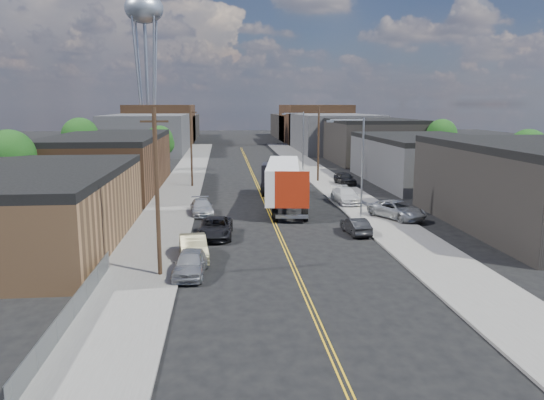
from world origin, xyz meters
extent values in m
plane|color=black|center=(0.00, 60.00, 0.00)|extent=(260.00, 260.00, 0.00)
cube|color=gold|center=(0.00, 45.00, 0.01)|extent=(0.32, 120.00, 0.01)
cube|color=slate|center=(-9.50, 45.00, 0.07)|extent=(5.00, 140.00, 0.15)
cube|color=slate|center=(9.50, 45.00, 0.07)|extent=(5.00, 140.00, 0.15)
cube|color=#8D6441|center=(-18.00, 18.00, 2.50)|extent=(12.00, 22.00, 5.00)
cube|color=black|center=(-18.00, 18.00, 5.30)|extent=(12.00, 22.00, 0.60)
cube|color=#533521|center=(-18.00, 44.00, 3.00)|extent=(12.00, 26.00, 6.00)
cube|color=black|center=(-18.00, 44.00, 6.30)|extent=(12.00, 26.00, 0.60)
cube|color=black|center=(22.00, 20.00, 3.25)|extent=(14.00, 22.00, 6.50)
cube|color=navy|center=(15.20, 20.00, 3.60)|extent=(0.30, 20.00, 0.80)
cube|color=#373739|center=(22.00, 46.00, 2.75)|extent=(14.00, 24.00, 5.50)
cube|color=black|center=(22.00, 46.00, 5.80)|extent=(14.00, 24.00, 0.60)
cube|color=black|center=(22.00, 72.00, 3.50)|extent=(14.00, 22.00, 7.00)
cube|color=black|center=(22.00, 72.00, 7.30)|extent=(14.00, 22.00, 0.60)
cube|color=#373739|center=(-20.00, 95.00, 4.00)|extent=(16.00, 30.00, 8.00)
cube|color=#373739|center=(20.00, 95.00, 4.00)|extent=(16.00, 30.00, 8.00)
cube|color=#533521|center=(-20.00, 120.00, 5.00)|extent=(16.00, 26.00, 10.00)
cube|color=#533521|center=(20.00, 120.00, 5.00)|extent=(16.00, 26.00, 10.00)
cube|color=black|center=(-20.00, 140.00, 3.50)|extent=(16.00, 40.00, 7.00)
cube|color=black|center=(20.00, 140.00, 3.50)|extent=(16.00, 40.00, 7.00)
cylinder|color=gray|center=(-22.00, 110.00, 15.00)|extent=(0.80, 0.80, 30.00)
cylinder|color=gray|center=(-23.76, 108.24, 15.00)|extent=(1.94, 1.94, 29.98)
cylinder|color=gray|center=(-20.24, 108.24, 15.00)|extent=(1.94, 1.94, 29.98)
cylinder|color=gray|center=(-23.76, 111.76, 15.00)|extent=(1.94, 1.94, 29.98)
cylinder|color=gray|center=(-20.24, 111.76, 15.00)|extent=(1.94, 1.94, 29.98)
ellipsoid|color=#9EA8B2|center=(-22.00, 110.00, 32.00)|extent=(9.00, 9.00, 6.75)
cylinder|color=gray|center=(8.00, 25.00, 4.50)|extent=(0.18, 0.18, 9.00)
cylinder|color=gray|center=(6.50, 25.00, 8.80)|extent=(3.00, 0.12, 0.12)
cube|color=gray|center=(5.00, 25.00, 8.70)|extent=(0.60, 0.25, 0.18)
cylinder|color=gray|center=(8.00, 60.00, 4.50)|extent=(0.18, 0.18, 9.00)
cylinder|color=gray|center=(6.50, 60.00, 8.80)|extent=(3.00, 0.12, 0.12)
cube|color=gray|center=(5.00, 60.00, 8.70)|extent=(0.60, 0.25, 0.18)
cylinder|color=black|center=(-8.20, 10.00, 5.00)|extent=(0.26, 0.26, 10.00)
cube|color=black|center=(-8.20, 10.00, 9.20)|extent=(1.60, 0.12, 0.12)
cylinder|color=black|center=(-8.20, 45.00, 5.00)|extent=(0.26, 0.26, 10.00)
cube|color=black|center=(-8.20, 45.00, 9.20)|extent=(1.60, 0.12, 0.12)
cylinder|color=black|center=(8.20, 48.00, 5.00)|extent=(0.26, 0.26, 10.00)
cube|color=black|center=(8.20, 48.00, 9.20)|extent=(1.60, 0.12, 0.12)
cube|color=slate|center=(-11.50, 3.50, 0.60)|extent=(0.02, 16.00, 1.20)
cube|color=slate|center=(-11.50, 3.50, 1.20)|extent=(0.05, 16.00, 0.05)
cylinder|color=black|center=(-24.00, 30.00, 2.12)|extent=(0.36, 0.36, 4.25)
sphere|color=#143B10|center=(-24.00, 30.00, 5.53)|extent=(4.76, 4.76, 4.76)
sphere|color=#143B10|center=(-23.40, 30.30, 4.68)|extent=(3.74, 3.74, 3.74)
sphere|color=#143B10|center=(-24.50, 29.60, 4.93)|extent=(3.40, 3.40, 3.40)
cylinder|color=black|center=(-24.00, 55.00, 2.25)|extent=(0.36, 0.36, 4.50)
sphere|color=#143B10|center=(-24.00, 55.00, 5.85)|extent=(5.04, 5.04, 5.04)
sphere|color=#143B10|center=(-23.40, 55.30, 4.95)|extent=(3.96, 3.96, 3.96)
sphere|color=#143B10|center=(-24.50, 54.60, 5.22)|extent=(3.60, 3.60, 3.60)
cylinder|color=black|center=(-14.00, 62.00, 1.88)|extent=(0.36, 0.36, 3.75)
sphere|color=#143B10|center=(-14.00, 62.00, 4.88)|extent=(4.20, 4.20, 4.20)
sphere|color=#143B10|center=(-13.40, 62.30, 4.12)|extent=(3.30, 3.30, 3.30)
sphere|color=#143B10|center=(-14.50, 61.60, 4.35)|extent=(3.00, 3.00, 3.00)
cylinder|color=black|center=(30.00, 36.00, 2.00)|extent=(0.36, 0.36, 4.00)
sphere|color=#143B10|center=(30.00, 36.00, 5.20)|extent=(4.48, 4.48, 4.48)
sphere|color=#143B10|center=(30.60, 36.30, 4.40)|extent=(3.52, 3.52, 3.52)
sphere|color=#143B10|center=(29.50, 35.60, 4.64)|extent=(3.20, 3.20, 3.20)
cylinder|color=black|center=(30.00, 60.00, 2.12)|extent=(0.36, 0.36, 4.25)
sphere|color=#143B10|center=(30.00, 60.00, 5.53)|extent=(4.76, 4.76, 4.76)
sphere|color=#143B10|center=(30.60, 60.30, 4.68)|extent=(3.74, 3.74, 3.74)
sphere|color=#143B10|center=(29.50, 59.60, 4.93)|extent=(3.40, 3.40, 3.40)
cube|color=silver|center=(1.50, 30.22, 2.95)|extent=(4.66, 13.89, 3.18)
cube|color=#97200B|center=(1.50, 23.41, 2.95)|extent=(2.96, 0.50, 3.20)
cube|color=gray|center=(1.50, 23.41, 0.62)|extent=(2.86, 0.95, 0.25)
cube|color=black|center=(1.50, 38.63, 1.76)|extent=(3.28, 3.97, 3.52)
cylinder|color=black|center=(1.50, 24.81, 0.57)|extent=(3.07, 1.50, 1.14)
cylinder|color=black|center=(1.50, 38.63, 0.57)|extent=(2.96, 1.49, 1.14)
imported|color=#A4A6A9|center=(-6.40, 10.00, 0.78)|extent=(2.19, 4.72, 1.56)
imported|color=#807954|center=(-6.40, 13.39, 0.80)|extent=(2.29, 5.02, 1.60)
imported|color=black|center=(-5.00, 19.23, 0.76)|extent=(2.78, 5.58, 1.52)
imported|color=#BBBEC0|center=(-6.40, 28.03, 0.70)|extent=(2.45, 5.02, 1.40)
imported|color=black|center=(6.05, 19.20, 0.66)|extent=(1.75, 4.13, 1.33)
imported|color=#B2B5B7|center=(11.00, 24.01, 0.93)|extent=(4.84, 6.21, 1.57)
imported|color=silver|center=(8.20, 31.87, 0.92)|extent=(2.54, 5.44, 1.54)
imported|color=black|center=(11.00, 44.35, 0.93)|extent=(2.37, 4.79, 1.57)
imported|color=black|center=(3.02, 42.00, 0.73)|extent=(2.64, 5.36, 1.46)
camera|label=1|loc=(-4.35, -20.89, 10.16)|focal=35.00mm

